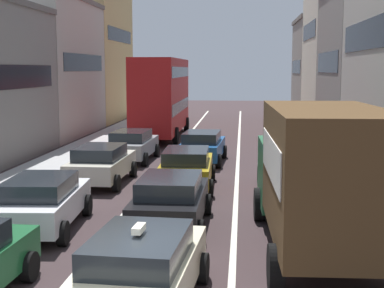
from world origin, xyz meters
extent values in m
cube|color=#A9A9A9|center=(-6.70, 20.00, 0.07)|extent=(2.60, 64.00, 0.14)
cube|color=silver|center=(-1.70, 20.00, 0.01)|extent=(0.16, 60.00, 0.01)
cube|color=silver|center=(1.70, 20.00, 0.01)|extent=(0.16, 60.00, 0.01)
cube|color=black|center=(-8.48, 16.50, 4.05)|extent=(0.02, 8.80, 1.10)
cube|color=#B2ADA3|center=(-12.00, 27.50, 4.38)|extent=(7.00, 10.90, 8.77)
cube|color=black|center=(-8.48, 27.50, 4.82)|extent=(0.02, 8.80, 1.10)
cube|color=tan|center=(-12.00, 38.50, 6.56)|extent=(7.00, 10.90, 13.13)
cube|color=black|center=(-8.48, 38.50, 7.22)|extent=(0.02, 8.80, 1.10)
cube|color=gray|center=(9.90, 39.60, 4.17)|extent=(7.00, 8.70, 8.34)
cube|color=black|center=(6.38, 39.60, 4.59)|extent=(0.02, 7.04, 1.10)
cube|color=#66605B|center=(9.90, 39.60, 8.49)|extent=(7.20, 8.70, 0.30)
cube|color=beige|center=(9.90, 30.80, 6.36)|extent=(7.00, 8.70, 12.73)
cube|color=black|center=(6.38, 30.80, 7.00)|extent=(0.02, 7.04, 1.10)
cube|color=black|center=(6.38, 22.00, 4.77)|extent=(0.02, 7.04, 1.10)
cube|color=black|center=(6.39, 13.20, 5.66)|extent=(0.02, 7.04, 1.10)
cube|color=#1E5933|center=(3.61, 7.24, 1.43)|extent=(2.47, 2.47, 1.90)
cube|color=black|center=(3.57, 8.44, 1.81)|extent=(2.02, 0.09, 0.70)
cube|color=#51381E|center=(3.73, 3.48, 2.18)|extent=(2.57, 5.51, 2.80)
cube|color=white|center=(2.52, 3.44, 2.46)|extent=(0.17, 4.48, 0.90)
cylinder|color=black|center=(2.41, 7.28, 0.48)|extent=(0.33, 0.97, 0.96)
cylinder|color=black|center=(4.81, 7.35, 0.48)|extent=(0.33, 0.97, 0.96)
cylinder|color=black|center=(2.58, 2.00, 0.48)|extent=(0.33, 0.97, 0.96)
cube|color=beige|center=(0.08, 0.87, 0.67)|extent=(2.08, 4.41, 0.70)
cube|color=#1E2328|center=(0.07, 0.67, 1.23)|extent=(1.74, 2.51, 0.52)
cube|color=#F2EACC|center=(0.07, 0.67, 1.60)|extent=(0.19, 0.45, 0.12)
cylinder|color=black|center=(-0.74, 2.39, 0.32)|extent=(0.26, 0.65, 0.64)
cylinder|color=black|center=(1.10, 2.27, 0.32)|extent=(0.26, 0.65, 0.64)
cylinder|color=black|center=(-2.51, 2.03, 0.32)|extent=(0.24, 0.65, 0.64)
cube|color=black|center=(-0.08, 6.30, 0.67)|extent=(1.83, 4.31, 0.70)
cube|color=#1E2328|center=(-0.08, 6.10, 1.23)|extent=(1.60, 2.42, 0.52)
cylinder|color=black|center=(-0.99, 7.77, 0.32)|extent=(0.22, 0.64, 0.64)
cylinder|color=black|center=(0.85, 7.76, 0.32)|extent=(0.22, 0.64, 0.64)
cylinder|color=black|center=(-1.01, 4.85, 0.32)|extent=(0.22, 0.64, 0.64)
cylinder|color=black|center=(0.83, 4.84, 0.32)|extent=(0.22, 0.64, 0.64)
cube|color=silver|center=(-3.59, 5.82, 0.67)|extent=(2.09, 4.41, 0.70)
cube|color=#1E2328|center=(-3.58, 5.62, 1.23)|extent=(1.75, 2.51, 0.52)
cylinder|color=black|center=(-4.61, 7.21, 0.32)|extent=(0.26, 0.65, 0.64)
cylinder|color=black|center=(-2.78, 7.34, 0.32)|extent=(0.26, 0.65, 0.64)
cylinder|color=black|center=(-2.57, 4.42, 0.32)|extent=(0.26, 0.65, 0.64)
cube|color=#B29319|center=(-0.16, 11.53, 0.67)|extent=(1.91, 4.34, 0.70)
cube|color=#1E2328|center=(-0.16, 11.33, 1.23)|extent=(1.65, 2.45, 0.52)
cylinder|color=black|center=(-1.12, 12.96, 0.32)|extent=(0.24, 0.65, 0.64)
cylinder|color=black|center=(0.72, 13.01, 0.32)|extent=(0.24, 0.65, 0.64)
cylinder|color=black|center=(-1.04, 10.04, 0.32)|extent=(0.24, 0.65, 0.64)
cylinder|color=black|center=(0.80, 10.09, 0.32)|extent=(0.24, 0.65, 0.64)
cube|color=beige|center=(-3.53, 12.11, 0.67)|extent=(1.88, 4.33, 0.70)
cube|color=#1E2328|center=(-3.53, 11.91, 1.23)|extent=(1.63, 2.44, 0.52)
cylinder|color=black|center=(-4.42, 13.59, 0.32)|extent=(0.23, 0.64, 0.64)
cylinder|color=black|center=(-2.58, 13.55, 0.32)|extent=(0.23, 0.64, 0.64)
cylinder|color=black|center=(-4.47, 10.66, 0.32)|extent=(0.23, 0.64, 0.64)
cylinder|color=black|center=(-2.63, 10.63, 0.32)|extent=(0.23, 0.64, 0.64)
cube|color=#194C8C|center=(0.02, 17.31, 0.67)|extent=(2.02, 4.39, 0.70)
cube|color=#1E2328|center=(0.01, 17.11, 1.23)|extent=(1.71, 2.49, 0.52)
cylinder|color=black|center=(-0.82, 18.82, 0.32)|extent=(0.25, 0.65, 0.64)
cylinder|color=black|center=(1.01, 18.72, 0.32)|extent=(0.25, 0.65, 0.64)
cylinder|color=black|center=(-0.98, 15.90, 0.32)|extent=(0.25, 0.65, 0.64)
cylinder|color=black|center=(0.86, 15.80, 0.32)|extent=(0.25, 0.65, 0.64)
cube|color=gray|center=(-3.40, 17.51, 0.67)|extent=(1.93, 4.35, 0.70)
cube|color=#1E2328|center=(-3.40, 17.31, 1.23)|extent=(1.66, 2.46, 0.52)
cylinder|color=black|center=(-4.27, 19.00, 0.32)|extent=(0.24, 0.65, 0.64)
cylinder|color=black|center=(-2.43, 18.94, 0.32)|extent=(0.24, 0.65, 0.64)
cylinder|color=black|center=(-4.36, 16.08, 0.32)|extent=(0.24, 0.65, 0.64)
cylinder|color=black|center=(-2.52, 16.02, 0.32)|extent=(0.24, 0.65, 0.64)
cube|color=#A51E1E|center=(3.48, 11.36, 0.67)|extent=(1.90, 4.34, 0.70)
cube|color=#1E2328|center=(3.48, 11.16, 1.23)|extent=(1.64, 2.45, 0.52)
cylinder|color=black|center=(2.60, 12.84, 0.32)|extent=(0.24, 0.65, 0.64)
cylinder|color=black|center=(4.44, 12.80, 0.32)|extent=(0.24, 0.65, 0.64)
cylinder|color=black|center=(2.53, 9.92, 0.32)|extent=(0.24, 0.65, 0.64)
cylinder|color=black|center=(4.37, 9.87, 0.32)|extent=(0.24, 0.65, 0.64)
cube|color=#B21919|center=(-3.31, 26.95, 1.70)|extent=(2.57, 10.52, 2.40)
cube|color=black|center=(-3.31, 26.95, 2.06)|extent=(2.59, 9.89, 0.70)
cube|color=#B21919|center=(-3.31, 26.95, 3.98)|extent=(2.57, 10.52, 2.16)
cube|color=black|center=(-3.31, 26.95, 4.22)|extent=(2.59, 9.89, 0.64)
cylinder|color=black|center=(-4.58, 30.72, 0.50)|extent=(0.31, 1.00, 1.00)
cylinder|color=black|center=(-2.08, 30.74, 0.50)|extent=(0.31, 1.00, 1.00)
cylinder|color=black|center=(-4.53, 23.79, 0.50)|extent=(0.31, 1.00, 1.00)
cylinder|color=black|center=(-2.03, 23.81, 0.50)|extent=(0.31, 1.00, 1.00)
camera|label=1|loc=(1.87, -8.82, 4.41)|focal=52.28mm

